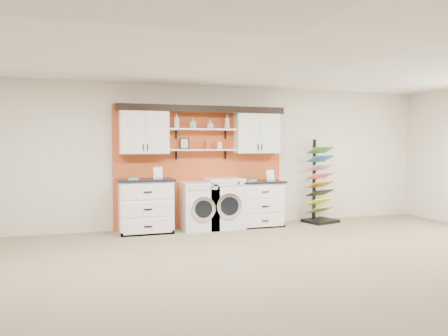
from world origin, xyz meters
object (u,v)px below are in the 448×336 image
object	(u,v)px
base_cabinet_right	(259,203)
washer	(199,206)
sample_rack	(320,196)
base_cabinet_left	(146,206)
dryer	(224,203)

from	to	relation	value
base_cabinet_right	washer	distance (m)	1.25
base_cabinet_right	sample_rack	world-z (taller)	sample_rack
base_cabinet_left	sample_rack	distance (m)	3.63
base_cabinet_left	washer	world-z (taller)	base_cabinet_left
washer	dryer	xyz separation A→B (m)	(0.51, -0.00, 0.03)
dryer	washer	bearing A→B (deg)	180.00
dryer	sample_rack	size ratio (longest dim) A/B	0.56
base_cabinet_left	washer	bearing A→B (deg)	-0.19
base_cabinet_right	washer	size ratio (longest dim) A/B	1.02
washer	sample_rack	size ratio (longest dim) A/B	0.52
base_cabinet_right	sample_rack	size ratio (longest dim) A/B	0.53
base_cabinet_left	dryer	size ratio (longest dim) A/B	1.04
base_cabinet_right	washer	bearing A→B (deg)	-179.84
base_cabinet_left	base_cabinet_right	size ratio (longest dim) A/B	1.10
base_cabinet_left	sample_rack	xyz separation A→B (m)	(3.63, 0.00, 0.05)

